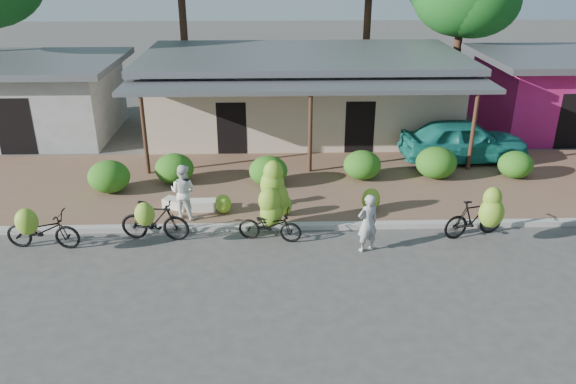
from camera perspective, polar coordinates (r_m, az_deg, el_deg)
The scene contains 24 objects.
ground at distance 14.26m, azimuth 3.85°, elevation -7.40°, with size 100.00×100.00×0.00m, color #454340.
sidewalk at distance 18.68m, azimuth 2.43°, elevation 0.72°, with size 60.00×6.00×0.12m, color brown.
curb at distance 15.96m, azimuth 3.19°, elevation -3.46°, with size 60.00×0.25×0.15m, color #A8A399.
shop_main at distance 23.78m, azimuth 1.48°, elevation 10.04°, with size 13.00×8.50×3.35m.
shop_pink at distance 26.59m, azimuth 25.01°, elevation 9.21°, with size 6.00×6.00×3.25m.
shop_grey at distance 25.72m, azimuth -24.14°, elevation 8.80°, with size 7.00×6.00×3.15m.
hedge_0 at distance 18.70m, azimuth -17.73°, elevation 1.50°, with size 1.33×1.19×1.03m, color #235D15.
hedge_1 at distance 18.91m, azimuth -11.47°, elevation 2.36°, with size 1.28×1.15×1.00m, color #235D15.
hedge_2 at distance 18.35m, azimuth -2.01°, elevation 2.16°, with size 1.26×1.14×0.98m, color #235D15.
hedge_3 at distance 19.01m, azimuth 7.55°, elevation 2.74°, with size 1.26×1.13×0.98m, color #235D15.
hedge_4 at distance 19.57m, azimuth 14.83°, elevation 2.89°, with size 1.38×1.24×1.07m, color #235D15.
hedge_5 at distance 20.47m, azimuth 22.12°, elevation 2.59°, with size 1.17×1.06×0.92m, color #235D15.
bike_far_left at distance 16.02m, azimuth -23.82°, elevation -3.47°, with size 2.02×1.31×1.44m.
bike_left at distance 15.47m, azimuth -13.50°, elevation -2.78°, with size 1.94×1.25×1.40m.
bike_center at distance 15.23m, azimuth -1.67°, elevation -1.57°, with size 1.82×1.31×2.11m.
bike_right at distance 15.94m, azimuth 18.84°, elevation -2.27°, with size 1.90×1.40×1.71m.
loose_banana_a at distance 16.56m, azimuth -6.60°, elevation -1.22°, with size 0.47×0.40×0.59m, color #8BB82E.
loose_banana_b at distance 16.31m, azimuth -0.53°, elevation -1.32°, with size 0.53×0.45×0.66m, color #8BB82E.
loose_banana_c at distance 16.82m, azimuth 8.43°, elevation -0.74°, with size 0.55×0.47×0.68m, color #8BB82E.
sack_near at distance 16.92m, azimuth -8.78°, elevation -1.33°, with size 0.85×0.40×0.30m, color silver.
sack_far at distance 17.19m, azimuth -11.32°, elevation -1.15°, with size 0.75×0.38×0.28m, color silver.
vendor at distance 14.64m, azimuth 8.09°, elevation -3.14°, with size 0.58×0.38×1.60m, color #9B9B9B.
bystander at distance 16.28m, azimuth -10.59°, elevation 0.04°, with size 0.78×0.61×1.61m, color white.
teal_van at distance 21.37m, azimuth 17.41°, elevation 5.03°, with size 1.83×4.54×1.55m, color #19746A.
Camera 1 is at (-1.33, -12.14, 7.37)m, focal length 35.00 mm.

